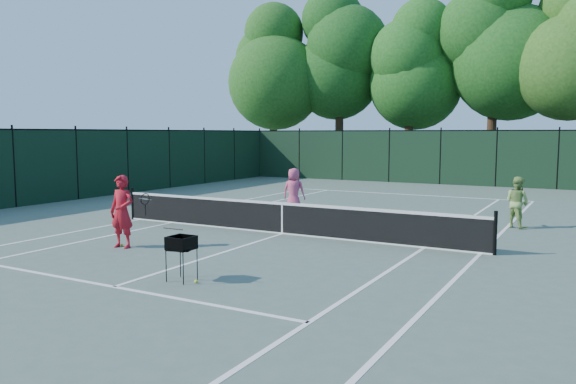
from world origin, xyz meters
The scene contains 22 objects.
ground centered at (0.00, 0.00, 0.00)m, with size 90.00×90.00×0.00m, color #4C5D52.
sideline_doubles_left centered at (-5.49, 0.00, 0.00)m, with size 0.10×23.77×0.01m, color white.
sideline_doubles_right centered at (5.49, 0.00, 0.00)m, with size 0.10×23.77×0.01m, color white.
sideline_singles_left centered at (-4.12, 0.00, 0.00)m, with size 0.10×23.77×0.01m, color white.
sideline_singles_right centered at (4.12, 0.00, 0.00)m, with size 0.10×23.77×0.01m, color white.
baseline_far centered at (0.00, 11.88, 0.00)m, with size 10.97×0.10×0.01m, color white.
service_line_near centered at (0.00, -6.40, 0.00)m, with size 8.23×0.10×0.01m, color white.
service_line_far centered at (0.00, 6.40, 0.00)m, with size 8.23×0.10×0.01m, color white.
center_service_line centered at (0.00, 0.00, 0.00)m, with size 0.10×12.80×0.01m, color white.
tennis_net centered at (0.00, 0.00, 0.48)m, with size 11.69×0.09×1.06m.
fence_far centered at (0.00, 18.00, 1.50)m, with size 24.00×0.05×3.00m, color black.
fence_left centered at (-12.00, 0.00, 1.50)m, with size 0.05×36.00×3.00m, color black.
tree_0 centered at (-13.00, 21.50, 8.16)m, with size 6.40×6.40×13.14m.
tree_1 centered at (-8.00, 22.00, 8.69)m, with size 6.80×6.80×13.98m.
tree_2 centered at (-3.00, 21.80, 7.73)m, with size 6.00×6.00×12.40m.
tree_3 centered at (2.00, 22.30, 9.01)m, with size 7.00×7.00×14.45m.
coach centered at (-2.56, -3.64, 0.92)m, with size 0.92×0.71×1.84m.
player_pink centered at (-1.63, 3.70, 0.82)m, with size 0.87×0.64×1.64m.
player_green centered at (5.73, 4.43, 0.78)m, with size 0.96×0.91×1.57m.
ball_hopper centered at (0.83, -5.43, 0.74)m, with size 0.57×0.57×0.89m.
loose_ball_near_cart centered at (1.18, -5.43, 0.03)m, with size 0.07×0.07×0.07m, color #E5F131.
loose_ball_midcourt centered at (-2.70, -3.55, 0.03)m, with size 0.07×0.07×0.07m, color #C2E32E.
Camera 1 is at (7.88, -13.81, 2.88)m, focal length 35.00 mm.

